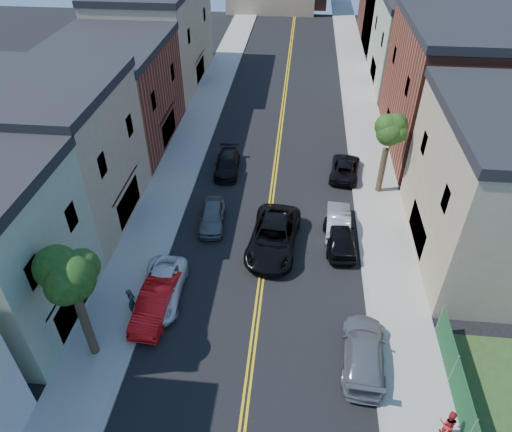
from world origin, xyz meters
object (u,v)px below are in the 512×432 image
(black_suv_lane, at_px, (273,237))
(pedestrian_left, at_px, (132,301))
(grey_car_left, at_px, (212,216))
(black_car_left, at_px, (227,164))
(silver_car_right, at_px, (338,221))
(black_car_right, at_px, (340,236))
(pedestrian_right, at_px, (448,423))
(grey_car_right, at_px, (364,352))
(red_sedan, at_px, (155,303))
(white_pickup, at_px, (161,288))
(dark_car_right_far, at_px, (345,168))

(black_suv_lane, relative_size, pedestrian_left, 3.65)
(grey_car_left, distance_m, black_car_left, 6.87)
(black_suv_lane, bearing_deg, silver_car_right, 33.39)
(black_car_right, bearing_deg, pedestrian_right, 104.87)
(grey_car_right, bearing_deg, pedestrian_right, 138.24)
(black_car_right, xyz_separation_m, silver_car_right, (-0.04, 1.66, -0.06))
(red_sedan, height_order, grey_car_right, red_sedan)
(white_pickup, relative_size, black_car_left, 1.12)
(black_car_left, relative_size, pedestrian_right, 2.88)
(black_car_right, bearing_deg, white_pickup, 24.70)
(grey_car_right, xyz_separation_m, pedestrian_right, (3.24, -3.38, 0.19))
(pedestrian_right, bearing_deg, black_suv_lane, -34.08)
(grey_car_left, relative_size, pedestrian_left, 2.34)
(white_pickup, distance_m, black_car_right, 11.60)
(grey_car_right, distance_m, dark_car_right_far, 17.34)
(pedestrian_right, bearing_deg, red_sedan, -0.63)
(black_car_left, height_order, black_suv_lane, black_suv_lane)
(black_car_left, height_order, black_car_right, black_car_right)
(red_sedan, xyz_separation_m, black_car_left, (1.70, 14.89, -0.11))
(white_pickup, bearing_deg, silver_car_right, 32.51)
(white_pickup, xyz_separation_m, black_car_right, (10.22, 5.49, 0.08))
(black_car_left, height_order, pedestrian_left, pedestrian_left)
(white_pickup, distance_m, black_car_left, 13.84)
(pedestrian_left, bearing_deg, black_suv_lane, -61.04)
(red_sedan, distance_m, pedestrian_left, 1.25)
(white_pickup, height_order, black_car_right, black_car_right)
(grey_car_left, relative_size, black_car_left, 0.91)
(red_sedan, relative_size, grey_car_left, 1.14)
(red_sedan, relative_size, black_car_left, 1.03)
(dark_car_right_far, height_order, black_suv_lane, black_suv_lane)
(black_suv_lane, bearing_deg, red_sedan, -129.59)
(black_car_left, distance_m, silver_car_right, 10.74)
(black_car_right, xyz_separation_m, pedestrian_left, (-11.42, -6.87, 0.24))
(grey_car_right, height_order, silver_car_right, grey_car_right)
(red_sedan, height_order, white_pickup, red_sedan)
(red_sedan, relative_size, silver_car_right, 1.05)
(silver_car_right, height_order, pedestrian_left, pedestrian_left)
(dark_car_right_far, xyz_separation_m, black_suv_lane, (-5.00, -9.23, 0.24))
(grey_car_right, bearing_deg, red_sedan, -6.12)
(black_car_left, xyz_separation_m, pedestrian_left, (-2.90, -15.12, 0.37))
(white_pickup, xyz_separation_m, black_suv_lane, (6.00, 4.90, 0.19))
(dark_car_right_far, bearing_deg, black_car_right, 92.07)
(silver_car_right, bearing_deg, black_car_right, 94.18)
(black_car_left, relative_size, grey_car_right, 0.88)
(white_pickup, height_order, grey_car_left, white_pickup)
(grey_car_right, bearing_deg, grey_car_left, -42.80)
(black_car_left, relative_size, pedestrian_left, 2.58)
(grey_car_left, height_order, black_car_left, grey_car_left)
(pedestrian_right, bearing_deg, white_pickup, -4.57)
(silver_car_right, bearing_deg, grey_car_right, 97.38)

